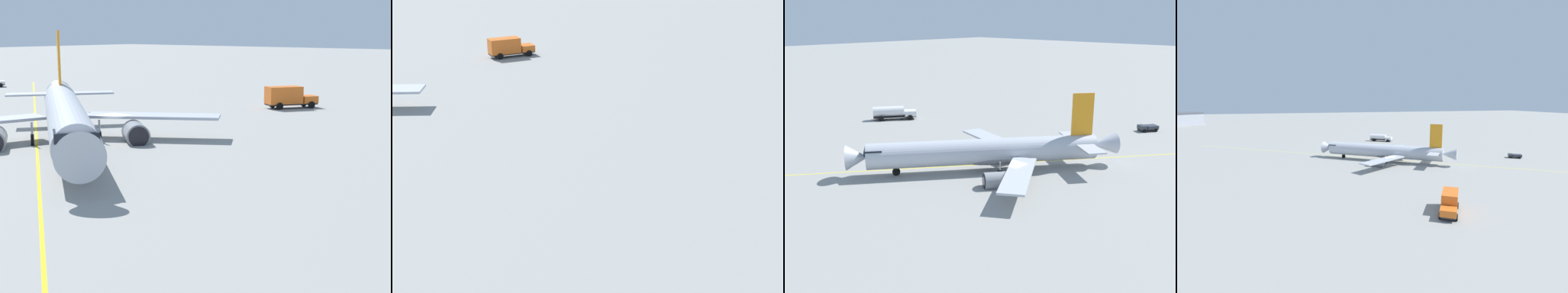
# 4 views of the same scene
# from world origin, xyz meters

# --- Properties ---
(ground_plane) EXTENTS (600.00, 600.00, 0.00)m
(ground_plane) POSITION_xyz_m (0.00, 0.00, 0.00)
(ground_plane) COLOR gray
(airliner_main) EXTENTS (26.94, 33.39, 11.19)m
(airliner_main) POSITION_xyz_m (-5.55, 0.61, 2.70)
(airliner_main) COLOR #B2B7C1
(airliner_main) RESTS_ON ground_plane
(catering_truck_truck) EXTENTS (7.49, 6.07, 3.10)m
(catering_truck_truck) POSITION_xyz_m (32.32, -1.35, 1.66)
(catering_truck_truck) COLOR #232326
(catering_truck_truck) RESTS_ON ground_plane
(taxiway_centreline) EXTENTS (87.32, 121.54, 0.01)m
(taxiway_centreline) POSITION_xyz_m (-7.62, 2.54, 0.00)
(taxiway_centreline) COLOR yellow
(taxiway_centreline) RESTS_ON ground_plane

